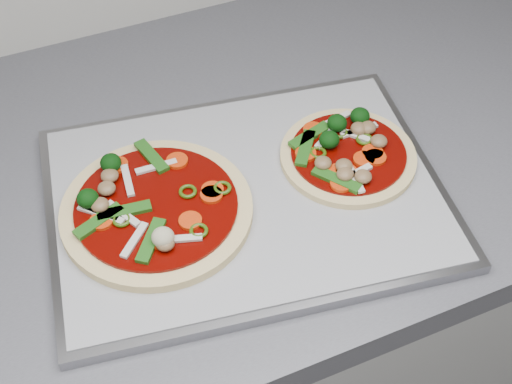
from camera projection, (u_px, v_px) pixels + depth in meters
name	position (u px, v px, depth m)	size (l,w,h in m)	color
base_cabinet	(379.00, 292.00, 1.29)	(3.60, 0.60, 0.86)	#B1B1AE
countertop	(421.00, 103.00, 0.96)	(3.60, 0.60, 0.04)	slate
baking_tray	(246.00, 197.00, 0.81)	(0.44, 0.33, 0.01)	gray
parchment	(246.00, 192.00, 0.80)	(0.42, 0.31, 0.00)	#A0A1A6
pizza_left	(154.00, 208.00, 0.77)	(0.24, 0.24, 0.04)	#ECCC8C
pizza_right	(347.00, 152.00, 0.83)	(0.19, 0.19, 0.03)	#ECCC8C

